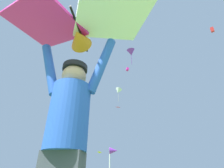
{
  "coord_description": "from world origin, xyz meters",
  "views": [
    {
      "loc": [
        0.3,
        -1.03,
        0.63
      ],
      "look_at": [
        -0.25,
        2.97,
        2.93
      ],
      "focal_mm": 27.3,
      "sensor_mm": 36.0,
      "label": 1
    }
  ],
  "objects_px": {
    "distant_kite_magenta_mid_right": "(127,69)",
    "distant_kite_purple_low_right": "(131,52)",
    "kite_flyer_person": "(66,136)",
    "distant_kite_yellow_far_center": "(99,152)",
    "distant_kite_red_low_left": "(118,107)",
    "distant_kite_red_mid_left": "(212,30)",
    "held_stunt_kite": "(78,25)",
    "distant_kite_teal_high_left": "(94,80)",
    "marker_flag": "(113,154)",
    "distant_kite_white_overhead_distant": "(118,91)"
  },
  "relations": [
    {
      "from": "distant_kite_magenta_mid_right",
      "to": "distant_kite_purple_low_right",
      "type": "xyz_separation_m",
      "value": [
        0.94,
        -8.49,
        -2.7
      ]
    },
    {
      "from": "kite_flyer_person",
      "to": "distant_kite_yellow_far_center",
      "type": "height_order",
      "value": "distant_kite_yellow_far_center"
    },
    {
      "from": "distant_kite_red_low_left",
      "to": "distant_kite_red_mid_left",
      "type": "distance_m",
      "value": 21.84
    },
    {
      "from": "distant_kite_magenta_mid_right",
      "to": "distant_kite_red_mid_left",
      "type": "bearing_deg",
      "value": -44.23
    },
    {
      "from": "held_stunt_kite",
      "to": "distant_kite_red_low_left",
      "type": "xyz_separation_m",
      "value": [
        -2.79,
        32.55,
        12.23
      ]
    },
    {
      "from": "held_stunt_kite",
      "to": "distant_kite_purple_low_right",
      "type": "xyz_separation_m",
      "value": [
        0.69,
        20.06,
        16.34
      ]
    },
    {
      "from": "distant_kite_magenta_mid_right",
      "to": "distant_kite_red_mid_left",
      "type": "relative_size",
      "value": 1.29
    },
    {
      "from": "kite_flyer_person",
      "to": "distant_kite_magenta_mid_right",
      "type": "bearing_deg",
      "value": 90.5
    },
    {
      "from": "distant_kite_purple_low_right",
      "to": "distant_kite_teal_high_left",
      "type": "xyz_separation_m",
      "value": [
        -4.71,
        -4.08,
        -7.17
      ]
    },
    {
      "from": "distant_kite_magenta_mid_right",
      "to": "marker_flag",
      "type": "bearing_deg",
      "value": -90.14
    },
    {
      "from": "kite_flyer_person",
      "to": "distant_kite_purple_low_right",
      "type": "xyz_separation_m",
      "value": [
        0.69,
        19.98,
        17.54
      ]
    },
    {
      "from": "distant_kite_magenta_mid_right",
      "to": "distant_kite_purple_low_right",
      "type": "bearing_deg",
      "value": -83.7
    },
    {
      "from": "held_stunt_kite",
      "to": "marker_flag",
      "type": "xyz_separation_m",
      "value": [
        -0.3,
        5.23,
        -0.66
      ]
    },
    {
      "from": "distant_kite_red_mid_left",
      "to": "marker_flag",
      "type": "distance_m",
      "value": 23.87
    },
    {
      "from": "held_stunt_kite",
      "to": "distant_kite_red_mid_left",
      "type": "relative_size",
      "value": 2.5
    },
    {
      "from": "distant_kite_teal_high_left",
      "to": "marker_flag",
      "type": "distance_m",
      "value": 15.03
    },
    {
      "from": "distant_kite_red_mid_left",
      "to": "distant_kite_purple_low_right",
      "type": "bearing_deg",
      "value": 163.76
    },
    {
      "from": "distant_kite_red_mid_left",
      "to": "marker_flag",
      "type": "bearing_deg",
      "value": -136.24
    },
    {
      "from": "held_stunt_kite",
      "to": "distant_kite_magenta_mid_right",
      "type": "distance_m",
      "value": 34.32
    },
    {
      "from": "held_stunt_kite",
      "to": "distant_kite_yellow_far_center",
      "type": "relative_size",
      "value": 2.42
    },
    {
      "from": "distant_kite_white_overhead_distant",
      "to": "distant_kite_teal_high_left",
      "type": "height_order",
      "value": "distant_kite_white_overhead_distant"
    },
    {
      "from": "kite_flyer_person",
      "to": "distant_kite_magenta_mid_right",
      "type": "xyz_separation_m",
      "value": [
        -0.25,
        28.48,
        20.23
      ]
    },
    {
      "from": "held_stunt_kite",
      "to": "distant_kite_red_low_left",
      "type": "relative_size",
      "value": 1.51
    },
    {
      "from": "distant_kite_magenta_mid_right",
      "to": "distant_kite_teal_high_left",
      "type": "distance_m",
      "value": 16.43
    },
    {
      "from": "distant_kite_white_overhead_distant",
      "to": "kite_flyer_person",
      "type": "bearing_deg",
      "value": -85.67
    },
    {
      "from": "distant_kite_red_low_left",
      "to": "marker_flag",
      "type": "height_order",
      "value": "distant_kite_red_low_left"
    },
    {
      "from": "kite_flyer_person",
      "to": "distant_kite_red_mid_left",
      "type": "height_order",
      "value": "distant_kite_red_mid_left"
    },
    {
      "from": "kite_flyer_person",
      "to": "distant_kite_white_overhead_distant",
      "type": "bearing_deg",
      "value": 94.33
    },
    {
      "from": "held_stunt_kite",
      "to": "marker_flag",
      "type": "bearing_deg",
      "value": 93.34
    },
    {
      "from": "distant_kite_red_low_left",
      "to": "distant_kite_teal_high_left",
      "type": "relative_size",
      "value": 1.53
    },
    {
      "from": "distant_kite_white_overhead_distant",
      "to": "distant_kite_red_low_left",
      "type": "distance_m",
      "value": 11.21
    },
    {
      "from": "distant_kite_magenta_mid_right",
      "to": "distant_kite_yellow_far_center",
      "type": "height_order",
      "value": "distant_kite_magenta_mid_right"
    },
    {
      "from": "distant_kite_magenta_mid_right",
      "to": "distant_kite_red_low_left",
      "type": "relative_size",
      "value": 0.78
    },
    {
      "from": "distant_kite_teal_high_left",
      "to": "marker_flag",
      "type": "xyz_separation_m",
      "value": [
        3.72,
        -10.74,
        -9.83
      ]
    },
    {
      "from": "distant_kite_teal_high_left",
      "to": "distant_kite_purple_low_right",
      "type": "bearing_deg",
      "value": 40.91
    },
    {
      "from": "distant_kite_purple_low_right",
      "to": "marker_flag",
      "type": "distance_m",
      "value": 22.58
    },
    {
      "from": "kite_flyer_person",
      "to": "held_stunt_kite",
      "type": "distance_m",
      "value": 1.19
    },
    {
      "from": "held_stunt_kite",
      "to": "distant_kite_red_low_left",
      "type": "bearing_deg",
      "value": 94.9
    },
    {
      "from": "distant_kite_yellow_far_center",
      "to": "distant_kite_white_overhead_distant",
      "type": "bearing_deg",
      "value": -64.66
    },
    {
      "from": "held_stunt_kite",
      "to": "distant_kite_red_low_left",
      "type": "height_order",
      "value": "distant_kite_red_low_left"
    },
    {
      "from": "held_stunt_kite",
      "to": "distant_kite_teal_high_left",
      "type": "xyz_separation_m",
      "value": [
        -4.02,
        15.97,
        9.17
      ]
    },
    {
      "from": "held_stunt_kite",
      "to": "distant_kite_teal_high_left",
      "type": "height_order",
      "value": "distant_kite_teal_high_left"
    },
    {
      "from": "distant_kite_purple_low_right",
      "to": "distant_kite_red_mid_left",
      "type": "distance_m",
      "value": 11.57
    },
    {
      "from": "distant_kite_teal_high_left",
      "to": "distant_kite_yellow_far_center",
      "type": "bearing_deg",
      "value": 98.25
    },
    {
      "from": "held_stunt_kite",
      "to": "distant_kite_magenta_mid_right",
      "type": "bearing_deg",
      "value": 90.5
    },
    {
      "from": "distant_kite_white_overhead_distant",
      "to": "distant_kite_red_low_left",
      "type": "xyz_separation_m",
      "value": [
        -1.16,
        10.99,
        1.88
      ]
    },
    {
      "from": "distant_kite_yellow_far_center",
      "to": "distant_kite_teal_high_left",
      "type": "bearing_deg",
      "value": -81.75
    },
    {
      "from": "marker_flag",
      "to": "kite_flyer_person",
      "type": "bearing_deg",
      "value": -86.63
    },
    {
      "from": "kite_flyer_person",
      "to": "held_stunt_kite",
      "type": "relative_size",
      "value": 1.09
    },
    {
      "from": "distant_kite_purple_low_right",
      "to": "distant_kite_red_mid_left",
      "type": "xyz_separation_m",
      "value": [
        11.11,
        -3.24,
        -0.01
      ]
    }
  ]
}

